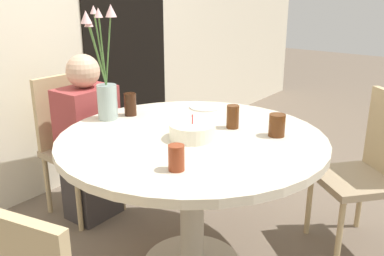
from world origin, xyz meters
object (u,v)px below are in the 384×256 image
object	(u,v)px
drink_glass_1	(277,125)
person_guest	(89,144)
birthday_cake	(192,131)
drink_glass_3	(176,158)
flower_vase	(105,82)
drink_glass_0	(233,117)
side_plate	(206,107)
chair_left_flank	(370,165)
drink_glass_2	(130,104)
chair_right_flank	(74,138)

from	to	relation	value
drink_glass_1	person_guest	size ratio (longest dim) A/B	0.10
birthday_cake	drink_glass_3	bearing A→B (deg)	-153.06
flower_vase	drink_glass_1	world-z (taller)	flower_vase
drink_glass_1	person_guest	distance (m)	1.22
flower_vase	drink_glass_0	bearing A→B (deg)	-64.57
side_plate	drink_glass_1	xyz separation A→B (m)	(-0.20, -0.56, 0.05)
chair_left_flank	drink_glass_2	size ratio (longest dim) A/B	7.17
chair_left_flank	side_plate	xyz separation A→B (m)	(-0.32, 0.89, 0.25)
birthday_cake	flower_vase	distance (m)	0.57
birthday_cake	drink_glass_0	xyz separation A→B (m)	(0.25, -0.07, 0.02)
drink_glass_1	drink_glass_3	xyz separation A→B (m)	(-0.60, 0.14, -0.00)
side_plate	drink_glass_1	bearing A→B (deg)	-109.66
chair_right_flank	side_plate	world-z (taller)	chair_right_flank
birthday_cake	drink_glass_3	distance (m)	0.37
drink_glass_2	drink_glass_0	bearing A→B (deg)	-75.15
drink_glass_1	drink_glass_2	size ratio (longest dim) A/B	0.87
side_plate	drink_glass_2	xyz separation A→B (m)	(-0.37, 0.25, 0.06)
chair_left_flank	drink_glass_1	size ratio (longest dim) A/B	8.28
drink_glass_2	chair_right_flank	bearing A→B (deg)	90.82
side_plate	drink_glass_3	bearing A→B (deg)	-152.21
chair_right_flank	chair_left_flank	size ratio (longest dim) A/B	1.00
birthday_cake	drink_glass_2	world-z (taller)	drink_glass_2
flower_vase	person_guest	world-z (taller)	flower_vase
flower_vase	drink_glass_0	xyz separation A→B (m)	(0.29, -0.61, -0.15)
drink_glass_1	person_guest	world-z (taller)	person_guest
birthday_cake	person_guest	bearing A→B (deg)	84.68
flower_vase	drink_glass_3	distance (m)	0.78
drink_glass_3	birthday_cake	bearing A→B (deg)	26.94
chair_left_flank	birthday_cake	bearing A→B (deg)	-87.94
birthday_cake	drink_glass_3	size ratio (longest dim) A/B	2.10
side_plate	drink_glass_3	world-z (taller)	drink_glass_3
drink_glass_0	birthday_cake	bearing A→B (deg)	164.69
drink_glass_0	drink_glass_3	size ratio (longest dim) A/B	1.14
chair_left_flank	drink_glass_0	distance (m)	0.84
person_guest	drink_glass_3	bearing A→B (deg)	-111.60
chair_right_flank	chair_left_flank	bearing A→B (deg)	-63.60
side_plate	drink_glass_2	distance (m)	0.45
drink_glass_1	drink_glass_2	bearing A→B (deg)	102.20
side_plate	drink_glass_1	distance (m)	0.59
chair_right_flank	drink_glass_3	distance (m)	1.30
side_plate	drink_glass_3	distance (m)	0.90
chair_left_flank	chair_right_flank	bearing A→B (deg)	-116.40
drink_glass_0	chair_right_flank	bearing A→B (deg)	98.28
chair_left_flank	drink_glass_0	size ratio (longest dim) A/B	7.57
side_plate	drink_glass_0	distance (m)	0.40
drink_glass_1	drink_glass_2	world-z (taller)	drink_glass_2
chair_left_flank	side_plate	bearing A→B (deg)	-119.54
chair_right_flank	drink_glass_2	distance (m)	0.61
chair_left_flank	drink_glass_3	bearing A→B (deg)	-71.84
chair_left_flank	drink_glass_3	xyz separation A→B (m)	(-1.12, 0.46, 0.30)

